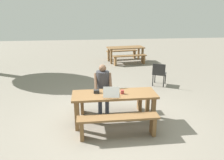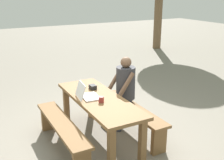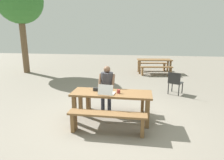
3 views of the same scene
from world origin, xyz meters
TOP-DOWN VIEW (x-y plane):
  - ground_plane at (0.00, 0.00)m, footprint 30.00×30.00m
  - picnic_table_front at (0.00, 0.00)m, footprint 1.96×0.69m
  - bench_near at (0.00, -0.62)m, footprint 1.74×0.30m
  - bench_far at (0.00, 0.62)m, footprint 1.74×0.30m
  - laptop at (-0.09, -0.17)m, footprint 0.39×0.36m
  - small_pouch at (-0.41, 0.08)m, footprint 0.13×0.10m
  - coffee_mug at (0.18, -0.04)m, footprint 0.08×0.08m
  - person_seated at (-0.22, 0.59)m, footprint 0.44×0.42m
  - plastic_chair at (1.93, 2.50)m, footprint 0.60×0.60m
  - picnic_table_mid at (1.41, 6.37)m, footprint 1.93×0.99m
  - bench_mid_south at (1.50, 5.69)m, footprint 1.69×0.51m
  - bench_mid_north at (1.33, 7.04)m, footprint 1.69×0.51m

SIDE VIEW (x-z plane):
  - ground_plane at x=0.00m, z-range 0.00..0.00m
  - bench_mid_south at x=1.50m, z-range 0.11..0.57m
  - bench_mid_north at x=1.33m, z-range 0.11..0.57m
  - bench_near at x=0.00m, z-range 0.12..0.59m
  - bench_far at x=0.00m, z-range 0.12..0.59m
  - plastic_chair at x=1.93m, z-range 0.04..0.86m
  - picnic_table_front at x=0.00m, z-range 0.26..1.01m
  - picnic_table_mid at x=1.41m, z-range 0.26..1.01m
  - person_seated at x=-0.22m, z-range 0.12..1.42m
  - small_pouch at x=-0.41m, z-range 0.75..0.83m
  - coffee_mug at x=0.18m, z-range 0.75..0.84m
  - laptop at x=-0.09m, z-range 0.69..0.94m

